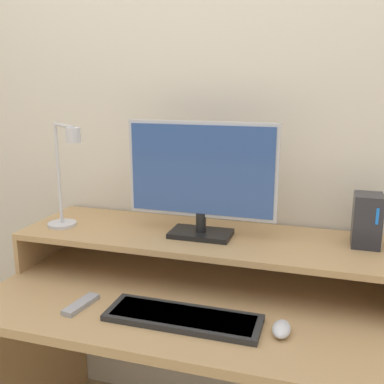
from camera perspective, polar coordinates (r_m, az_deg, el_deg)
name	(u,v)px	position (r m, az deg, el deg)	size (l,w,h in m)	color
wall_back	(219,126)	(1.77, 3.44, 8.36)	(6.00, 0.05, 2.50)	beige
desk	(189,347)	(1.64, -0.43, -19.10)	(1.32, 0.73, 0.73)	tan
monitor_shelf	(202,240)	(1.63, 1.30, -6.14)	(1.32, 0.40, 0.15)	tan
monitor	(202,176)	(1.55, 1.28, 1.99)	(0.53, 0.13, 0.41)	black
desk_lamp	(65,180)	(1.69, -15.78, 1.52)	(0.21, 0.17, 0.39)	silver
router_dock	(367,220)	(1.60, 21.32, -3.35)	(0.09, 0.11, 0.18)	#28282D
keyboard	(183,317)	(1.38, -1.16, -15.63)	(0.47, 0.15, 0.02)	#282828
mouse	(281,329)	(1.34, 11.29, -16.69)	(0.05, 0.09, 0.03)	silver
remote_control	(81,304)	(1.50, -13.93, -13.70)	(0.06, 0.15, 0.02)	#99999E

